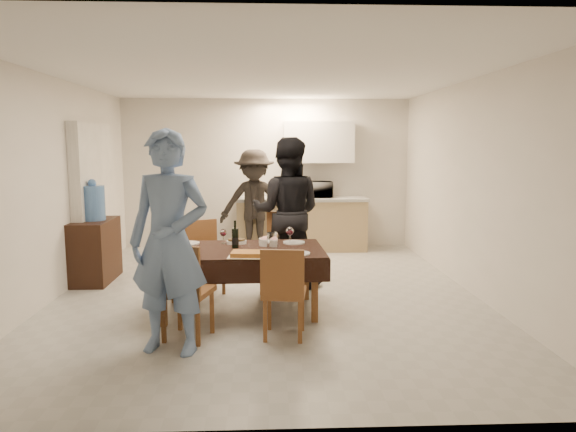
# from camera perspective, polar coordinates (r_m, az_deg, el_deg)

# --- Properties ---
(floor) EXTENTS (5.00, 6.00, 0.02)m
(floor) POSITION_cam_1_polar(r_m,az_deg,el_deg) (6.32, -2.30, -8.68)
(floor) COLOR #ACACA7
(floor) RESTS_ON ground
(ceiling) EXTENTS (5.00, 6.00, 0.02)m
(ceiling) POSITION_cam_1_polar(r_m,az_deg,el_deg) (6.11, -2.44, 15.39)
(ceiling) COLOR white
(ceiling) RESTS_ON wall_back
(wall_back) EXTENTS (5.00, 0.02, 2.60)m
(wall_back) POSITION_cam_1_polar(r_m,az_deg,el_deg) (9.07, -2.41, 4.70)
(wall_back) COLOR beige
(wall_back) RESTS_ON floor
(wall_front) EXTENTS (5.00, 0.02, 2.60)m
(wall_front) POSITION_cam_1_polar(r_m,az_deg,el_deg) (3.10, -2.25, -1.41)
(wall_front) COLOR beige
(wall_front) RESTS_ON floor
(wall_left) EXTENTS (0.02, 6.00, 2.60)m
(wall_left) POSITION_cam_1_polar(r_m,az_deg,el_deg) (6.57, -24.76, 2.78)
(wall_left) COLOR beige
(wall_left) RESTS_ON floor
(wall_right) EXTENTS (0.02, 6.00, 2.60)m
(wall_right) POSITION_cam_1_polar(r_m,az_deg,el_deg) (6.58, 20.00, 3.04)
(wall_right) COLOR beige
(wall_right) RESTS_ON floor
(stub_partition) EXTENTS (0.15, 1.40, 2.10)m
(stub_partition) POSITION_cam_1_polar(r_m,az_deg,el_deg) (7.69, -20.74, 1.76)
(stub_partition) COLOR white
(stub_partition) RESTS_ON floor
(kitchen_base_cabinet) EXTENTS (2.20, 0.60, 0.86)m
(kitchen_base_cabinet) POSITION_cam_1_polar(r_m,az_deg,el_deg) (8.87, 1.51, -1.02)
(kitchen_base_cabinet) COLOR tan
(kitchen_base_cabinet) RESTS_ON floor
(kitchen_worktop) EXTENTS (2.24, 0.64, 0.05)m
(kitchen_worktop) POSITION_cam_1_polar(r_m,az_deg,el_deg) (8.81, 1.52, 1.91)
(kitchen_worktop) COLOR #9C9D98
(kitchen_worktop) RESTS_ON kitchen_base_cabinet
(upper_cabinet) EXTENTS (1.20, 0.34, 0.70)m
(upper_cabinet) POSITION_cam_1_polar(r_m,az_deg,el_deg) (8.93, 3.42, 8.18)
(upper_cabinet) COLOR white
(upper_cabinet) RESTS_ON wall_back
(dining_table) EXTENTS (1.82, 1.10, 0.70)m
(dining_table) POSITION_cam_1_polar(r_m,az_deg,el_deg) (5.54, -5.37, -3.97)
(dining_table) COLOR black
(dining_table) RESTS_ON floor
(chair_near_left) EXTENTS (0.52, 0.52, 0.50)m
(chair_near_left) POSITION_cam_1_polar(r_m,az_deg,el_deg) (4.80, -11.27, -7.23)
(chair_near_left) COLOR brown
(chair_near_left) RESTS_ON floor
(chair_near_right) EXTENTS (0.45, 0.45, 0.47)m
(chair_near_right) POSITION_cam_1_polar(r_m,az_deg,el_deg) (4.76, -0.40, -7.54)
(chair_near_right) COLOR brown
(chair_near_right) RESTS_ON floor
(chair_far_left) EXTENTS (0.53, 0.55, 0.48)m
(chair_far_left) POSITION_cam_1_polar(r_m,az_deg,el_deg) (6.26, -9.18, -3.85)
(chair_far_left) COLOR brown
(chair_far_left) RESTS_ON floor
(chair_far_right) EXTENTS (0.56, 0.56, 0.53)m
(chair_far_right) POSITION_cam_1_polar(r_m,az_deg,el_deg) (6.20, -0.90, -3.32)
(chair_far_right) COLOR brown
(chair_far_right) RESTS_ON floor
(console) EXTENTS (0.44, 0.89, 0.82)m
(console) POSITION_cam_1_polar(r_m,az_deg,el_deg) (7.29, -20.60, -3.63)
(console) COLOR black
(console) RESTS_ON floor
(water_jug) EXTENTS (0.30, 0.30, 0.46)m
(water_jug) POSITION_cam_1_polar(r_m,az_deg,el_deg) (7.20, -20.85, 1.37)
(water_jug) COLOR #5488D5
(water_jug) RESTS_ON console
(wine_bottle) EXTENTS (0.07, 0.07, 0.30)m
(wine_bottle) POSITION_cam_1_polar(r_m,az_deg,el_deg) (5.56, -5.89, -2.03)
(wine_bottle) COLOR black
(wine_bottle) RESTS_ON dining_table
(water_pitcher) EXTENTS (0.12, 0.12, 0.18)m
(water_pitcher) POSITION_cam_1_polar(r_m,az_deg,el_deg) (5.46, -1.75, -2.80)
(water_pitcher) COLOR white
(water_pitcher) RESTS_ON dining_table
(savoury_tart) EXTENTS (0.41, 0.32, 0.05)m
(savoury_tart) POSITION_cam_1_polar(r_m,az_deg,el_deg) (5.16, -4.48, -4.22)
(savoury_tart) COLOR #AB6932
(savoury_tart) RESTS_ON dining_table
(salad_bowl) EXTENTS (0.20, 0.20, 0.08)m
(salad_bowl) POSITION_cam_1_polar(r_m,az_deg,el_deg) (5.70, -2.28, -2.90)
(salad_bowl) COLOR white
(salad_bowl) RESTS_ON dining_table
(mushroom_dish) EXTENTS (0.20, 0.20, 0.04)m
(mushroom_dish) POSITION_cam_1_polar(r_m,az_deg,el_deg) (5.81, -5.74, -2.92)
(mushroom_dish) COLOR white
(mushroom_dish) RESTS_ON dining_table
(wine_glass_a) EXTENTS (0.09, 0.09, 0.20)m
(wine_glass_a) POSITION_cam_1_polar(r_m,az_deg,el_deg) (5.33, -11.45, -3.14)
(wine_glass_a) COLOR white
(wine_glass_a) RESTS_ON dining_table
(wine_glass_b) EXTENTS (0.09, 0.09, 0.20)m
(wine_glass_b) POSITION_cam_1_polar(r_m,az_deg,el_deg) (5.76, 0.20, -2.15)
(wine_glass_b) COLOR white
(wine_glass_b) RESTS_ON dining_table
(wine_glass_c) EXTENTS (0.08, 0.08, 0.17)m
(wine_glass_c) POSITION_cam_1_polar(r_m,az_deg,el_deg) (5.83, -7.21, -2.24)
(wine_glass_c) COLOR white
(wine_glass_c) RESTS_ON dining_table
(plate_near_left) EXTENTS (0.29, 0.29, 0.02)m
(plate_near_left) POSITION_cam_1_polar(r_m,az_deg,el_deg) (5.31, -12.04, -4.20)
(plate_near_left) COLOR white
(plate_near_left) RESTS_ON dining_table
(plate_near_right) EXTENTS (0.26, 0.26, 0.02)m
(plate_near_right) POSITION_cam_1_polar(r_m,az_deg,el_deg) (5.25, 1.03, -4.18)
(plate_near_right) COLOR white
(plate_near_right) RESTS_ON dining_table
(plate_far_left) EXTENTS (0.26, 0.26, 0.02)m
(plate_far_left) POSITION_cam_1_polar(r_m,az_deg,el_deg) (5.89, -11.08, -2.99)
(plate_far_left) COLOR white
(plate_far_left) RESTS_ON dining_table
(plate_far_right) EXTENTS (0.25, 0.25, 0.01)m
(plate_far_right) POSITION_cam_1_polar(r_m,az_deg,el_deg) (5.83, 0.67, -2.95)
(plate_far_right) COLOR white
(plate_far_right) RESTS_ON dining_table
(microwave) EXTENTS (0.49, 0.34, 0.27)m
(microwave) POSITION_cam_1_polar(r_m,az_deg,el_deg) (8.82, 3.31, 2.96)
(microwave) COLOR white
(microwave) RESTS_ON kitchen_worktop
(person_near) EXTENTS (0.80, 0.62, 1.94)m
(person_near) POSITION_cam_1_polar(r_m,az_deg,el_deg) (4.53, -13.07, -2.87)
(person_near) COLOR #6482B4
(person_near) RESTS_ON floor
(person_far) EXTENTS (1.03, 0.87, 1.90)m
(person_far) POSITION_cam_1_polar(r_m,az_deg,el_deg) (6.53, -0.12, 0.39)
(person_far) COLOR black
(person_far) RESTS_ON floor
(person_kitchen) EXTENTS (1.12, 0.64, 1.73)m
(person_kitchen) POSITION_cam_1_polar(r_m,az_deg,el_deg) (8.34, -3.76, 1.43)
(person_kitchen) COLOR black
(person_kitchen) RESTS_ON floor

